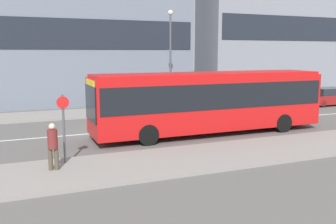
{
  "coord_description": "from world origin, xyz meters",
  "views": [
    {
      "loc": [
        -4.5,
        -18.93,
        4.16
      ],
      "look_at": [
        2.47,
        -1.92,
        1.21
      ],
      "focal_mm": 40.0,
      "sensor_mm": 36.0,
      "label": 1
    }
  ],
  "objects_px": {
    "parked_car_1": "(329,97)",
    "bus_stop_sign": "(64,123)",
    "street_lamp": "(170,49)",
    "parked_car_0": "(273,101)",
    "city_bus": "(209,99)",
    "pedestrian_near_stop": "(53,144)"
  },
  "relations": [
    {
      "from": "city_bus",
      "to": "parked_car_0",
      "type": "relative_size",
      "value": 2.85
    },
    {
      "from": "parked_car_0",
      "to": "parked_car_1",
      "type": "bearing_deg",
      "value": 1.03
    },
    {
      "from": "city_bus",
      "to": "street_lamp",
      "type": "distance_m",
      "value": 8.19
    },
    {
      "from": "parked_car_1",
      "to": "bus_stop_sign",
      "type": "bearing_deg",
      "value": -157.98
    },
    {
      "from": "parked_car_1",
      "to": "pedestrian_near_stop",
      "type": "height_order",
      "value": "pedestrian_near_stop"
    },
    {
      "from": "bus_stop_sign",
      "to": "street_lamp",
      "type": "height_order",
      "value": "street_lamp"
    },
    {
      "from": "parked_car_1",
      "to": "pedestrian_near_stop",
      "type": "relative_size",
      "value": 2.79
    },
    {
      "from": "bus_stop_sign",
      "to": "street_lamp",
      "type": "distance_m",
      "value": 14.01
    },
    {
      "from": "parked_car_0",
      "to": "street_lamp",
      "type": "distance_m",
      "value": 8.44
    },
    {
      "from": "street_lamp",
      "to": "city_bus",
      "type": "bearing_deg",
      "value": -97.79
    },
    {
      "from": "parked_car_0",
      "to": "pedestrian_near_stop",
      "type": "bearing_deg",
      "value": -150.49
    },
    {
      "from": "bus_stop_sign",
      "to": "street_lamp",
      "type": "bearing_deg",
      "value": 51.02
    },
    {
      "from": "parked_car_1",
      "to": "bus_stop_sign",
      "type": "relative_size",
      "value": 1.82
    },
    {
      "from": "parked_car_0",
      "to": "bus_stop_sign",
      "type": "relative_size",
      "value": 1.69
    },
    {
      "from": "city_bus",
      "to": "bus_stop_sign",
      "type": "distance_m",
      "value": 8.15
    },
    {
      "from": "city_bus",
      "to": "bus_stop_sign",
      "type": "xyz_separation_m",
      "value": [
        -7.59,
        -2.97,
        -0.2
      ]
    },
    {
      "from": "parked_car_1",
      "to": "street_lamp",
      "type": "xyz_separation_m",
      "value": [
        -12.77,
        2.03,
        3.69
      ]
    },
    {
      "from": "parked_car_0",
      "to": "bus_stop_sign",
      "type": "bearing_deg",
      "value": -151.74
    },
    {
      "from": "bus_stop_sign",
      "to": "parked_car_0",
      "type": "bearing_deg",
      "value": 28.26
    },
    {
      "from": "parked_car_1",
      "to": "parked_car_0",
      "type": "bearing_deg",
      "value": -178.97
    },
    {
      "from": "parked_car_0",
      "to": "street_lamp",
      "type": "xyz_separation_m",
      "value": [
        -7.28,
        2.13,
        3.72
      ]
    },
    {
      "from": "bus_stop_sign",
      "to": "parked_car_1",
      "type": "bearing_deg",
      "value": 22.02
    }
  ]
}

